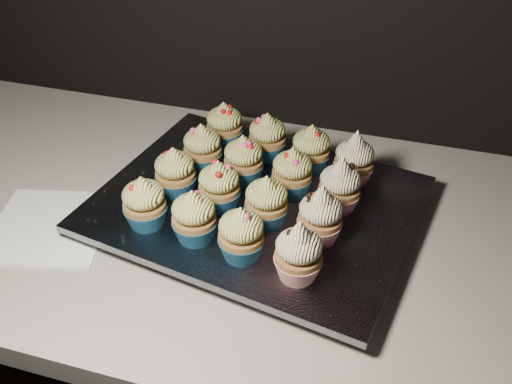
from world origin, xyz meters
TOP-DOWN VIEW (x-y plane):
  - worktop at (0.00, 1.70)m, footprint 2.44×0.64m
  - napkin at (-0.53, 1.59)m, footprint 0.21×0.21m
  - baking_tray at (-0.23, 1.71)m, footprint 0.49×0.40m
  - foil_lining at (-0.23, 1.71)m, footprint 0.53×0.44m
  - cupcake_0 at (-0.37, 1.61)m, footprint 0.06×0.06m
  - cupcake_1 at (-0.29, 1.60)m, footprint 0.06×0.06m
  - cupcake_2 at (-0.22, 1.58)m, footprint 0.06×0.06m
  - cupcake_3 at (-0.14, 1.57)m, footprint 0.06×0.06m
  - cupcake_4 at (-0.36, 1.69)m, footprint 0.06×0.06m
  - cupcake_5 at (-0.28, 1.68)m, footprint 0.06×0.06m
  - cupcake_6 at (-0.21, 1.66)m, footprint 0.06×0.06m
  - cupcake_7 at (-0.13, 1.65)m, footprint 0.06×0.06m
  - cupcake_8 at (-0.34, 1.77)m, footprint 0.06×0.06m
  - cupcake_9 at (-0.27, 1.75)m, footprint 0.06×0.06m
  - cupcake_10 at (-0.19, 1.74)m, footprint 0.06×0.06m
  - cupcake_11 at (-0.11, 1.72)m, footprint 0.06×0.06m
  - cupcake_12 at (-0.33, 1.84)m, footprint 0.06×0.06m
  - cupcake_13 at (-0.25, 1.83)m, footprint 0.06×0.06m
  - cupcake_14 at (-0.17, 1.81)m, footprint 0.06×0.06m
  - cupcake_15 at (-0.10, 1.80)m, footprint 0.06×0.06m

SIDE VIEW (x-z plane):
  - worktop at x=0.00m, z-range 0.86..0.90m
  - napkin at x=-0.53m, z-range 0.90..0.90m
  - baking_tray at x=-0.23m, z-range 0.90..0.92m
  - foil_lining at x=-0.23m, z-range 0.92..0.93m
  - cupcake_0 at x=-0.37m, z-range 0.93..1.01m
  - cupcake_1 at x=-0.29m, z-range 0.93..1.01m
  - cupcake_2 at x=-0.22m, z-range 0.93..1.01m
  - cupcake_4 at x=-0.36m, z-range 0.93..1.01m
  - cupcake_5 at x=-0.28m, z-range 0.93..1.01m
  - cupcake_6 at x=-0.21m, z-range 0.93..1.01m
  - cupcake_8 at x=-0.34m, z-range 0.93..1.01m
  - cupcake_9 at x=-0.27m, z-range 0.93..1.01m
  - cupcake_10 at x=-0.19m, z-range 0.93..1.01m
  - cupcake_12 at x=-0.33m, z-range 0.93..1.01m
  - cupcake_13 at x=-0.25m, z-range 0.93..1.01m
  - cupcake_14 at x=-0.17m, z-range 0.93..1.01m
  - cupcake_3 at x=-0.14m, z-range 0.93..1.02m
  - cupcake_7 at x=-0.13m, z-range 0.93..1.02m
  - cupcake_11 at x=-0.11m, z-range 0.93..1.02m
  - cupcake_15 at x=-0.10m, z-range 0.93..1.02m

